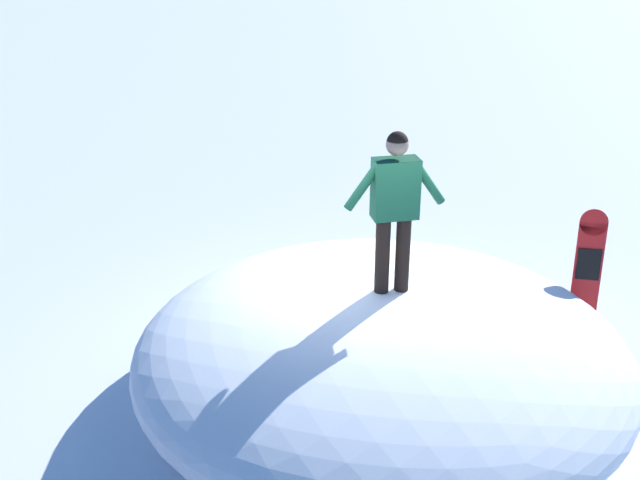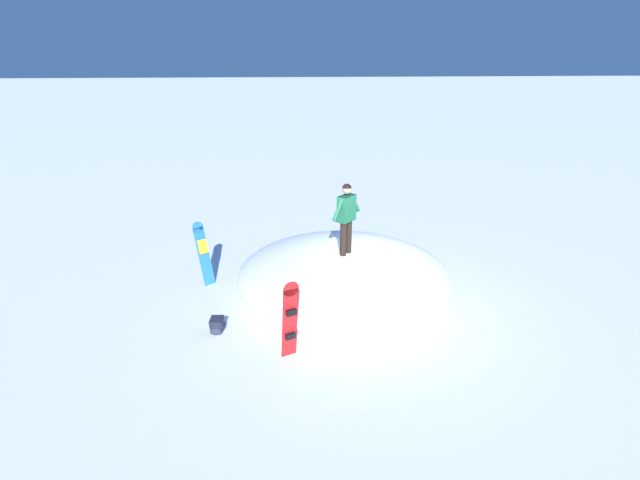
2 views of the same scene
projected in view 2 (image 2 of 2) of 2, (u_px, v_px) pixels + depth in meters
ground at (371, 304)px, 10.63m from camera, size 240.00×240.00×0.00m
snow_mound at (343, 274)px, 10.73m from camera, size 6.81×6.81×1.17m
snowboarder_standing at (346, 214)px, 10.01m from camera, size 0.76×0.73×1.58m
snowboard_primary_upright at (290, 319)px, 8.43m from camera, size 0.31×0.36×1.61m
snowboard_secondary_upright at (203, 252)px, 11.39m from camera, size 0.49×0.47×1.54m
backpack_near at (354, 240)px, 13.88m from camera, size 0.30×0.63×0.33m
backpack_far at (217, 325)px, 9.49m from camera, size 0.55×0.33×0.32m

